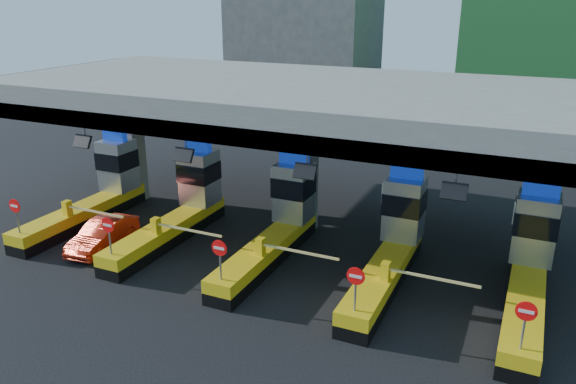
% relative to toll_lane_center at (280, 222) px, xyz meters
% --- Properties ---
extents(ground, '(120.00, 120.00, 0.00)m').
position_rel_toll_lane_center_xyz_m(ground, '(-0.00, -0.28, -1.40)').
color(ground, black).
rests_on(ground, ground).
extents(toll_canopy, '(28.00, 12.09, 7.00)m').
position_rel_toll_lane_center_xyz_m(toll_canopy, '(-0.00, 2.59, 4.74)').
color(toll_canopy, slate).
rests_on(toll_canopy, ground).
extents(toll_lane_far_left, '(4.43, 8.00, 4.16)m').
position_rel_toll_lane_center_xyz_m(toll_lane_far_left, '(-10.00, 0.00, 0.00)').
color(toll_lane_far_left, black).
rests_on(toll_lane_far_left, ground).
extents(toll_lane_left, '(4.43, 8.00, 4.16)m').
position_rel_toll_lane_center_xyz_m(toll_lane_left, '(-5.00, 0.00, 0.00)').
color(toll_lane_left, black).
rests_on(toll_lane_left, ground).
extents(toll_lane_center, '(4.43, 8.00, 4.16)m').
position_rel_toll_lane_center_xyz_m(toll_lane_center, '(0.00, 0.00, 0.00)').
color(toll_lane_center, black).
rests_on(toll_lane_center, ground).
extents(toll_lane_right, '(4.43, 8.00, 4.16)m').
position_rel_toll_lane_center_xyz_m(toll_lane_right, '(5.00, 0.00, 0.00)').
color(toll_lane_right, black).
rests_on(toll_lane_right, ground).
extents(toll_lane_far_right, '(4.43, 8.00, 4.16)m').
position_rel_toll_lane_center_xyz_m(toll_lane_far_right, '(10.00, 0.00, 0.00)').
color(toll_lane_far_right, black).
rests_on(toll_lane_far_right, ground).
extents(bg_building_concrete, '(14.00, 10.00, 18.00)m').
position_rel_toll_lane_center_xyz_m(bg_building_concrete, '(-14.00, 35.72, 7.60)').
color(bg_building_concrete, '#4C4C49').
rests_on(bg_building_concrete, ground).
extents(red_car, '(1.75, 3.94, 1.26)m').
position_rel_toll_lane_center_xyz_m(red_car, '(-7.26, -2.90, -0.77)').
color(red_car, red).
rests_on(red_car, ground).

